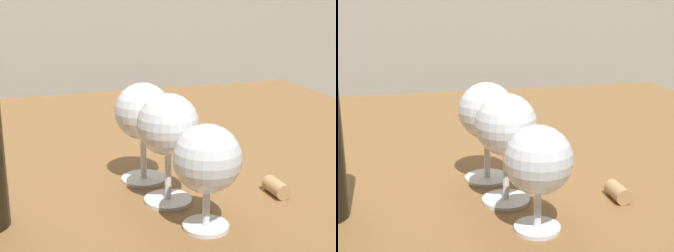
% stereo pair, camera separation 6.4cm
% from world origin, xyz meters
% --- Properties ---
extents(dining_table, '(1.10, 0.96, 0.77)m').
position_xyz_m(dining_table, '(0.00, 0.00, 0.67)').
color(dining_table, brown).
rests_on(dining_table, ground_plane).
extents(wine_glass_pinot, '(0.08, 0.08, 0.13)m').
position_xyz_m(wine_glass_pinot, '(-0.06, -0.35, 0.86)').
color(wine_glass_pinot, white).
rests_on(wine_glass_pinot, dining_table).
extents(wine_glass_rose, '(0.08, 0.08, 0.15)m').
position_xyz_m(wine_glass_rose, '(-0.08, -0.27, 0.88)').
color(wine_glass_rose, white).
rests_on(wine_glass_rose, dining_table).
extents(wine_glass_amber, '(0.08, 0.08, 0.15)m').
position_xyz_m(wine_glass_amber, '(-0.09, -0.18, 0.88)').
color(wine_glass_amber, white).
rests_on(wine_glass_amber, dining_table).
extents(cork, '(0.02, 0.04, 0.02)m').
position_xyz_m(cork, '(0.07, -0.30, 0.78)').
color(cork, tan).
rests_on(cork, dining_table).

